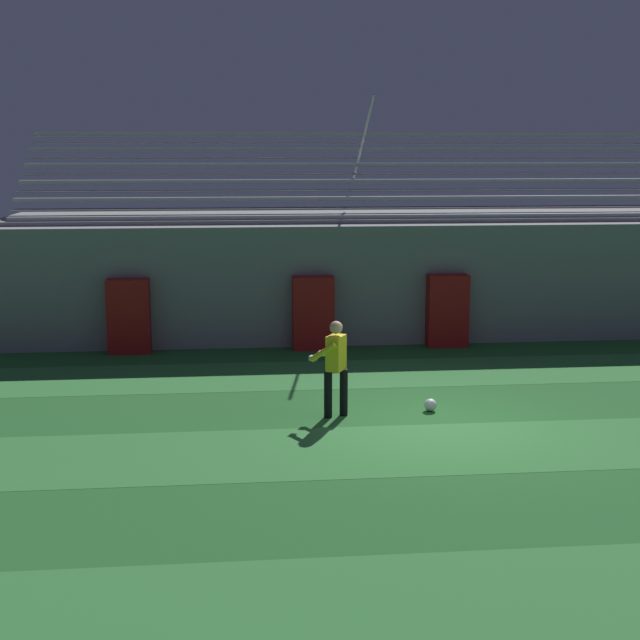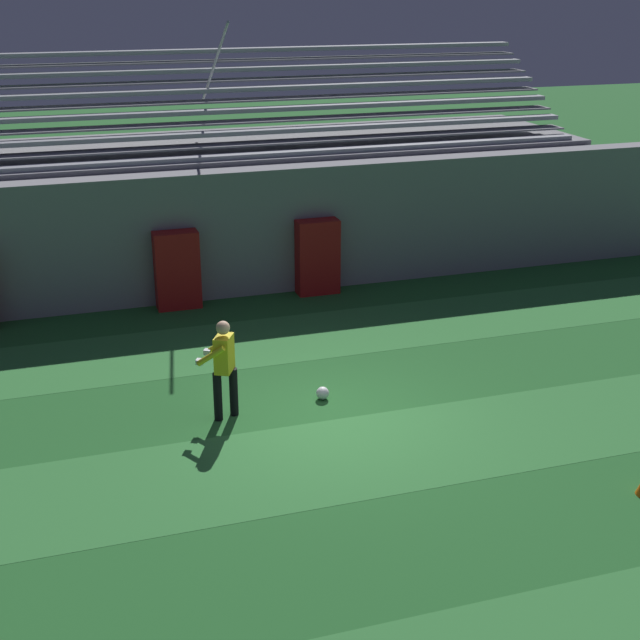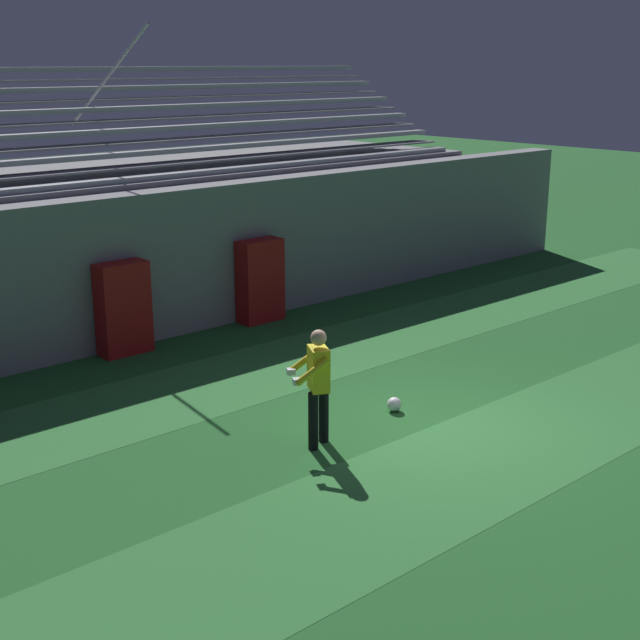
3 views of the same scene
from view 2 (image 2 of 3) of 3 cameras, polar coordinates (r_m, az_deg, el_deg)
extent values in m
plane|color=#236028|center=(14.51, 1.03, -6.30)|extent=(80.00, 80.00, 0.00)
cube|color=#337A38|center=(13.48, 2.72, -8.58)|extent=(28.00, 2.38, 0.01)
cube|color=#337A38|center=(17.58, -2.66, -1.23)|extent=(28.00, 2.38, 0.01)
cube|color=gray|center=(19.86, -4.98, 5.62)|extent=(24.00, 0.60, 2.80)
cube|color=maroon|center=(19.23, -9.13, 3.17)|extent=(0.94, 0.44, 1.69)
cube|color=maroon|center=(19.90, -0.16, 4.06)|extent=(0.94, 0.44, 1.69)
cube|color=gray|center=(22.41, -6.56, 7.48)|extent=(18.00, 4.60, 2.90)
cube|color=#A8AAB2|center=(20.22, -5.61, 10.39)|extent=(17.10, 0.36, 0.10)
cube|color=gray|center=(20.08, -5.46, 9.65)|extent=(17.10, 0.60, 0.04)
cube|color=#A8AAB2|center=(20.83, -6.07, 11.80)|extent=(17.10, 0.36, 0.10)
cube|color=gray|center=(20.68, -5.93, 11.09)|extent=(17.10, 0.60, 0.04)
cube|color=#A8AAB2|center=(21.45, -6.52, 13.13)|extent=(17.10, 0.36, 0.10)
cube|color=gray|center=(21.29, -6.38, 12.45)|extent=(17.10, 0.60, 0.04)
cube|color=#A8AAB2|center=(22.08, -6.94, 14.39)|extent=(17.10, 0.36, 0.10)
cube|color=gray|center=(21.91, -6.81, 13.74)|extent=(17.10, 0.60, 0.04)
cube|color=#A8AAB2|center=(22.72, -7.34, 15.57)|extent=(17.10, 0.36, 0.10)
cube|color=gray|center=(22.55, -7.21, 14.95)|extent=(17.10, 0.60, 0.04)
cube|color=#A8AAB2|center=(23.38, -7.72, 16.69)|extent=(17.10, 0.36, 0.10)
cube|color=gray|center=(23.20, -7.60, 16.09)|extent=(17.10, 0.60, 0.04)
cylinder|color=#A8AAB2|center=(21.42, -6.77, 15.94)|extent=(0.06, 3.33, 2.05)
cylinder|color=black|center=(14.37, -6.56, -4.90)|extent=(0.19, 0.19, 0.82)
cylinder|color=black|center=(14.50, -5.55, -4.60)|extent=(0.19, 0.19, 0.82)
cube|color=yellow|center=(14.14, -6.16, -2.16)|extent=(0.39, 0.45, 0.60)
sphere|color=tan|center=(13.98, -6.23, -0.50)|extent=(0.22, 0.22, 0.22)
cylinder|color=yellow|center=(13.95, -7.00, -2.30)|extent=(0.46, 0.31, 0.37)
cylinder|color=yellow|center=(14.37, -6.43, -1.56)|extent=(0.46, 0.31, 0.37)
cube|color=silver|center=(14.10, -7.71, -2.66)|extent=(0.15, 0.15, 0.08)
cube|color=silver|center=(14.45, -7.21, -2.03)|extent=(0.15, 0.15, 0.08)
sphere|color=white|center=(15.08, 0.17, -4.70)|extent=(0.22, 0.22, 0.22)
camera|label=1|loc=(2.99, 117.13, -61.53)|focal=50.00mm
camera|label=3|loc=(6.89, -64.54, -4.45)|focal=50.00mm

